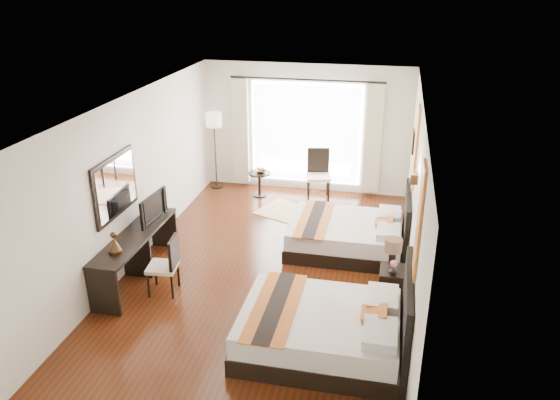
% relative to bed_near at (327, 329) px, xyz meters
% --- Properties ---
extents(floor, '(4.50, 7.50, 0.01)m').
position_rel_bed_near_xyz_m(floor, '(-1.23, 1.80, -0.32)').
color(floor, '#361909').
rests_on(floor, ground).
extents(ceiling, '(4.50, 7.50, 0.02)m').
position_rel_bed_near_xyz_m(ceiling, '(-1.23, 1.80, 2.48)').
color(ceiling, white).
rests_on(ceiling, wall_headboard).
extents(wall_headboard, '(0.01, 7.50, 2.80)m').
position_rel_bed_near_xyz_m(wall_headboard, '(1.01, 1.80, 1.09)').
color(wall_headboard, silver).
rests_on(wall_headboard, floor).
extents(wall_desk, '(0.01, 7.50, 2.80)m').
position_rel_bed_near_xyz_m(wall_desk, '(-3.48, 1.80, 1.09)').
color(wall_desk, silver).
rests_on(wall_desk, floor).
extents(wall_window, '(4.50, 0.01, 2.80)m').
position_rel_bed_near_xyz_m(wall_window, '(-1.23, 5.54, 1.09)').
color(wall_window, silver).
rests_on(wall_window, floor).
extents(wall_entry, '(4.50, 0.01, 2.80)m').
position_rel_bed_near_xyz_m(wall_entry, '(-1.23, -1.95, 1.09)').
color(wall_entry, silver).
rests_on(wall_entry, floor).
extents(window_glass, '(2.40, 0.02, 2.20)m').
position_rel_bed_near_xyz_m(window_glass, '(-1.23, 5.53, 0.99)').
color(window_glass, white).
rests_on(window_glass, wall_window).
extents(sheer_curtain, '(2.30, 0.02, 2.10)m').
position_rel_bed_near_xyz_m(sheer_curtain, '(-1.23, 5.47, 0.99)').
color(sheer_curtain, white).
rests_on(sheer_curtain, wall_window).
extents(drape_left, '(0.35, 0.14, 2.35)m').
position_rel_bed_near_xyz_m(drape_left, '(-2.68, 5.43, 0.97)').
color(drape_left, beige).
rests_on(drape_left, floor).
extents(drape_right, '(0.35, 0.14, 2.35)m').
position_rel_bed_near_xyz_m(drape_right, '(0.22, 5.43, 0.97)').
color(drape_right, beige).
rests_on(drape_right, floor).
extents(art_panel_near, '(0.03, 0.50, 1.35)m').
position_rel_bed_near_xyz_m(art_panel_near, '(1.00, -0.00, 1.64)').
color(art_panel_near, maroon).
rests_on(art_panel_near, wall_headboard).
extents(art_panel_far, '(0.03, 0.50, 1.35)m').
position_rel_bed_near_xyz_m(art_panel_far, '(1.00, 2.83, 1.64)').
color(art_panel_far, maroon).
rests_on(art_panel_far, wall_headboard).
extents(wall_sconce, '(0.10, 0.14, 0.14)m').
position_rel_bed_near_xyz_m(wall_sconce, '(0.96, 1.48, 1.61)').
color(wall_sconce, '#402816').
rests_on(wall_sconce, wall_headboard).
extents(mirror_frame, '(0.04, 1.25, 0.95)m').
position_rel_bed_near_xyz_m(mirror_frame, '(-3.45, 1.19, 1.24)').
color(mirror_frame, black).
rests_on(mirror_frame, wall_desk).
extents(mirror_glass, '(0.01, 1.12, 0.82)m').
position_rel_bed_near_xyz_m(mirror_glass, '(-3.43, 1.19, 1.24)').
color(mirror_glass, white).
rests_on(mirror_glass, mirror_frame).
extents(bed_near, '(2.15, 1.67, 1.21)m').
position_rel_bed_near_xyz_m(bed_near, '(0.00, 0.00, 0.00)').
color(bed_near, black).
rests_on(bed_near, floor).
extents(bed_far, '(2.05, 1.60, 1.15)m').
position_rel_bed_near_xyz_m(bed_far, '(0.05, 2.83, -0.01)').
color(bed_far, black).
rests_on(bed_far, floor).
extents(nightstand, '(0.37, 0.46, 0.44)m').
position_rel_bed_near_xyz_m(nightstand, '(0.78, 1.48, -0.09)').
color(nightstand, black).
rests_on(nightstand, floor).
extents(table_lamp, '(0.26, 0.26, 0.42)m').
position_rel_bed_near_xyz_m(table_lamp, '(0.76, 1.56, 0.47)').
color(table_lamp, black).
rests_on(table_lamp, nightstand).
extents(vase, '(0.14, 0.14, 0.12)m').
position_rel_bed_near_xyz_m(vase, '(0.79, 1.34, 0.25)').
color(vase, black).
rests_on(vase, nightstand).
extents(console_desk, '(0.50, 2.20, 0.76)m').
position_rel_bed_near_xyz_m(console_desk, '(-3.22, 1.19, 0.06)').
color(console_desk, black).
rests_on(console_desk, floor).
extents(television, '(0.17, 0.83, 0.47)m').
position_rel_bed_near_xyz_m(television, '(-3.20, 1.74, 0.68)').
color(television, black).
rests_on(television, console_desk).
extents(bronze_figurine, '(0.26, 0.26, 0.30)m').
position_rel_bed_near_xyz_m(bronze_figurine, '(-3.22, 0.58, 0.59)').
color(bronze_figurine, '#402816').
rests_on(bronze_figurine, console_desk).
extents(desk_chair, '(0.48, 0.48, 0.93)m').
position_rel_bed_near_xyz_m(desk_chair, '(-2.62, 0.85, -0.03)').
color(desk_chair, beige).
rests_on(desk_chair, floor).
extents(floor_lamp, '(0.35, 0.35, 1.73)m').
position_rel_bed_near_xyz_m(floor_lamp, '(-3.23, 5.22, 1.15)').
color(floor_lamp, black).
rests_on(floor_lamp, floor).
extents(side_table, '(0.47, 0.47, 0.54)m').
position_rel_bed_near_xyz_m(side_table, '(-2.14, 4.92, -0.04)').
color(side_table, black).
rests_on(side_table, floor).
extents(fruit_bowl, '(0.22, 0.22, 0.05)m').
position_rel_bed_near_xyz_m(fruit_bowl, '(-2.11, 4.91, 0.26)').
color(fruit_bowl, '#422417').
rests_on(fruit_bowl, side_table).
extents(window_chair, '(0.59, 0.59, 1.08)m').
position_rel_bed_near_xyz_m(window_chair, '(-0.87, 5.05, 0.02)').
color(window_chair, beige).
rests_on(window_chair, floor).
extents(jute_rug, '(1.62, 1.39, 0.01)m').
position_rel_bed_near_xyz_m(jute_rug, '(-1.26, 4.14, -0.31)').
color(jute_rug, tan).
rests_on(jute_rug, floor).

